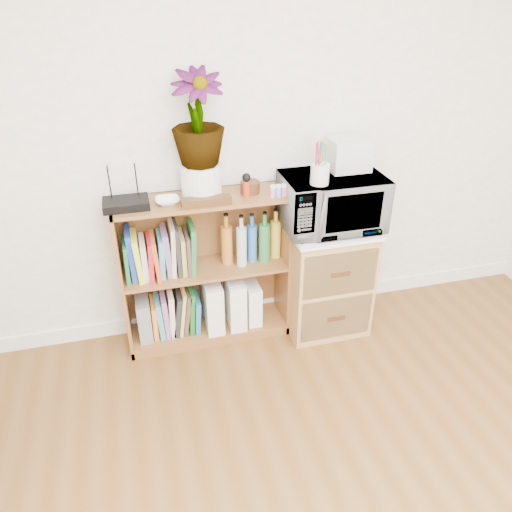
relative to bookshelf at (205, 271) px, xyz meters
name	(u,v)px	position (x,y,z in m)	size (l,w,h in m)	color
skirting_board	(255,306)	(0.35, 0.14, -0.42)	(4.00, 0.02, 0.10)	white
bookshelf	(205,271)	(0.00, 0.00, 0.00)	(1.00, 0.30, 0.95)	brown
wicker_unit	(325,277)	(0.75, -0.08, -0.12)	(0.50, 0.45, 0.70)	#9E7542
microwave	(331,202)	(0.75, -0.08, 0.40)	(0.58, 0.39, 0.32)	silver
pen_cup	(320,174)	(0.63, -0.17, 0.62)	(0.10, 0.10, 0.11)	silver
small_appliance	(348,154)	(0.87, 0.00, 0.66)	(0.23, 0.19, 0.18)	silver
router	(126,204)	(-0.41, -0.02, 0.50)	(0.24, 0.17, 0.04)	black
white_bowl	(167,201)	(-0.19, -0.03, 0.49)	(0.13, 0.13, 0.03)	white
plant_pot	(201,181)	(0.01, 0.02, 0.57)	(0.22, 0.22, 0.19)	white
potted_plant	(198,118)	(0.01, 0.02, 0.91)	(0.28, 0.28, 0.50)	#2A6A2C
trinket_box	(206,201)	(0.01, -0.10, 0.50)	(0.27, 0.07, 0.04)	#3C2310
kokeshi_doll	(246,189)	(0.25, -0.04, 0.52)	(0.04, 0.04, 0.09)	#A82D14
wooden_bowl	(250,187)	(0.28, 0.01, 0.51)	(0.11, 0.11, 0.07)	#3C1D10
paint_jars	(279,193)	(0.42, -0.09, 0.50)	(0.10, 0.04, 0.05)	#CE7284
file_box	(144,317)	(-0.40, 0.00, -0.27)	(0.08, 0.21, 0.27)	gray
magazine_holder_left	(212,303)	(0.03, -0.01, -0.24)	(0.10, 0.27, 0.33)	white
magazine_holder_mid	(234,300)	(0.17, -0.01, -0.24)	(0.10, 0.26, 0.33)	white
magazine_holder_right	(252,301)	(0.29, -0.01, -0.27)	(0.09, 0.22, 0.27)	white
cookbooks	(160,253)	(-0.26, 0.00, 0.16)	(0.41, 0.20, 0.31)	#1D6F35
liquor_bottles	(252,238)	(0.29, 0.00, 0.18)	(0.37, 0.07, 0.32)	#B86C22
lower_books	(175,312)	(-0.20, 0.00, -0.27)	(0.30, 0.19, 0.30)	orange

